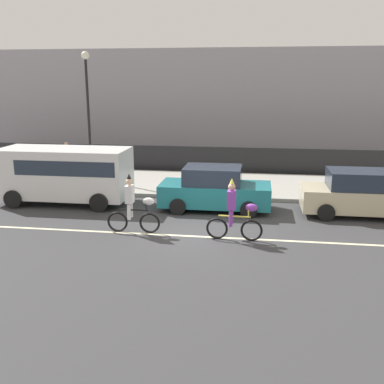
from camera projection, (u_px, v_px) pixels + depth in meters
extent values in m
plane|color=#38383A|center=(203.00, 232.00, 14.45)|extent=(80.00, 80.00, 0.00)
cube|color=beige|center=(201.00, 237.00, 13.97)|extent=(36.00, 0.14, 0.01)
cube|color=#9E9B93|center=(220.00, 185.00, 20.67)|extent=(60.00, 5.00, 0.15)
cube|color=black|center=(225.00, 160.00, 23.31)|extent=(40.00, 0.08, 1.40)
cube|color=#99939E|center=(209.00, 102.00, 31.19)|extent=(28.00, 8.00, 6.64)
torus|color=black|center=(150.00, 223.00, 14.23)|extent=(0.67, 0.09, 0.67)
torus|color=black|center=(118.00, 222.00, 14.35)|extent=(0.67, 0.09, 0.67)
cylinder|color=black|center=(133.00, 210.00, 14.19)|extent=(0.97, 0.07, 0.05)
cylinder|color=black|center=(128.00, 207.00, 14.18)|extent=(0.04, 0.04, 0.18)
cylinder|color=black|center=(146.00, 207.00, 14.11)|extent=(0.04, 0.04, 0.23)
cylinder|color=black|center=(146.00, 203.00, 14.08)|extent=(0.04, 0.50, 0.03)
ellipsoid|color=white|center=(149.00, 201.00, 14.06)|extent=(0.36, 0.21, 0.24)
cube|color=white|center=(130.00, 194.00, 14.08)|extent=(0.25, 0.33, 0.56)
sphere|color=beige|center=(129.00, 182.00, 13.98)|extent=(0.22, 0.22, 0.22)
cone|color=black|center=(129.00, 176.00, 13.94)|extent=(0.14, 0.14, 0.16)
cylinder|color=white|center=(129.00, 212.00, 14.08)|extent=(0.11, 0.11, 0.48)
cylinder|color=white|center=(131.00, 210.00, 14.34)|extent=(0.11, 0.11, 0.48)
torus|color=black|center=(252.00, 230.00, 13.52)|extent=(0.67, 0.10, 0.67)
torus|color=black|center=(217.00, 228.00, 13.71)|extent=(0.67, 0.10, 0.67)
cylinder|color=#E5D84C|center=(234.00, 216.00, 13.52)|extent=(0.97, 0.09, 0.05)
cylinder|color=#E5D84C|center=(230.00, 213.00, 13.52)|extent=(0.04, 0.04, 0.18)
cylinder|color=#E5D84C|center=(249.00, 213.00, 13.41)|extent=(0.04, 0.04, 0.23)
cylinder|color=#E5D84C|center=(249.00, 210.00, 13.38)|extent=(0.05, 0.50, 0.03)
ellipsoid|color=purple|center=(252.00, 208.00, 13.35)|extent=(0.37, 0.21, 0.24)
cube|color=purple|center=(231.00, 200.00, 13.41)|extent=(0.25, 0.33, 0.56)
sphere|color=tan|center=(232.00, 187.00, 13.31)|extent=(0.22, 0.22, 0.22)
cone|color=#E5D84C|center=(232.00, 181.00, 13.27)|extent=(0.14, 0.14, 0.16)
cylinder|color=purple|center=(231.00, 219.00, 13.41)|extent=(0.11, 0.11, 0.48)
cylinder|color=purple|center=(232.00, 216.00, 13.68)|extent=(0.11, 0.11, 0.48)
cube|color=white|center=(65.00, 173.00, 17.56)|extent=(5.00, 2.00, 1.90)
cube|color=#283342|center=(74.00, 164.00, 17.42)|extent=(3.90, 2.02, 0.56)
cylinder|color=black|center=(99.00, 202.00, 16.57)|extent=(0.70, 0.22, 0.70)
cylinder|color=black|center=(116.00, 190.00, 18.49)|extent=(0.70, 0.22, 0.70)
cylinder|color=black|center=(13.00, 199.00, 17.05)|extent=(0.70, 0.22, 0.70)
cylinder|color=black|center=(38.00, 187.00, 18.97)|extent=(0.70, 0.22, 0.70)
cube|color=beige|center=(360.00, 199.00, 16.07)|extent=(4.10, 1.72, 0.80)
cube|color=#232D3D|center=(359.00, 179.00, 15.91)|extent=(2.10, 1.58, 0.64)
cylinder|color=black|center=(326.00, 212.00, 15.49)|extent=(0.60, 0.20, 0.60)
cylinder|color=black|center=(320.00, 200.00, 17.15)|extent=(0.60, 0.20, 0.60)
cube|color=#1E727A|center=(215.00, 194.00, 16.78)|extent=(4.10, 1.72, 0.80)
cube|color=#232D3D|center=(213.00, 175.00, 16.62)|extent=(2.10, 1.58, 0.64)
cylinder|color=black|center=(249.00, 209.00, 15.85)|extent=(0.60, 0.20, 0.60)
cylinder|color=black|center=(250.00, 197.00, 17.50)|extent=(0.60, 0.20, 0.60)
cylinder|color=black|center=(178.00, 207.00, 16.21)|extent=(0.60, 0.20, 0.60)
cylinder|color=black|center=(185.00, 195.00, 17.86)|extent=(0.60, 0.20, 0.60)
cylinder|color=black|center=(89.00, 121.00, 20.81)|extent=(0.12, 0.12, 5.50)
sphere|color=#EAEACC|center=(85.00, 55.00, 20.11)|extent=(0.36, 0.36, 0.36)
cylinder|color=#33333D|center=(68.00, 166.00, 22.44)|extent=(0.20, 0.20, 0.85)
cube|color=#B7BABF|center=(67.00, 152.00, 22.27)|extent=(0.32, 0.20, 0.56)
sphere|color=#9E7051|center=(66.00, 144.00, 22.17)|extent=(0.20, 0.20, 0.20)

